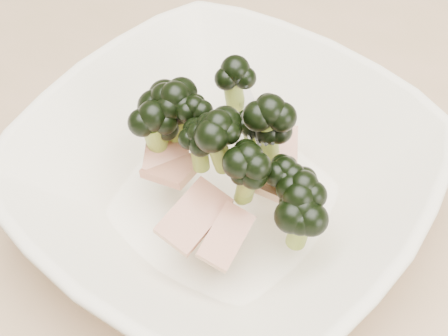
{
  "coord_description": "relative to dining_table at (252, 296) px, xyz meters",
  "views": [
    {
      "loc": [
        0.1,
        -0.25,
        1.18
      ],
      "look_at": [
        -0.04,
        0.02,
        0.8
      ],
      "focal_mm": 50.0,
      "sensor_mm": 36.0,
      "label": 1
    }
  ],
  "objects": [
    {
      "name": "dining_table",
      "position": [
        0.0,
        0.0,
        0.0
      ],
      "size": [
        1.2,
        0.8,
        0.75
      ],
      "color": "tan",
      "rests_on": "ground"
    },
    {
      "name": "broccoli_dish",
      "position": [
        -0.04,
        0.02,
        0.14
      ],
      "size": [
        0.36,
        0.36,
        0.13
      ],
      "color": "silver",
      "rests_on": "dining_table"
    }
  ]
}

